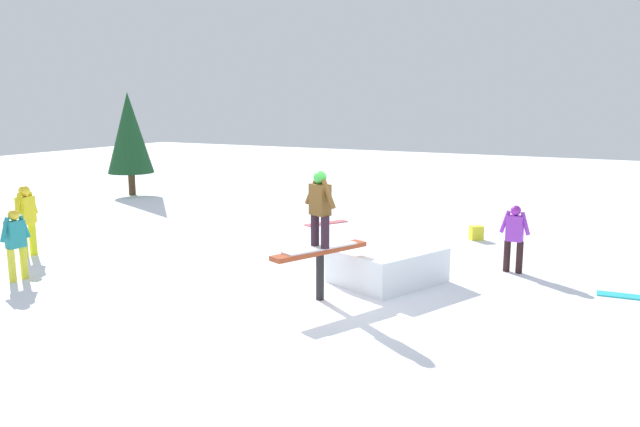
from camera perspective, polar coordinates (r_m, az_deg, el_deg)
name	(u,v)px	position (r m, az deg, el deg)	size (l,w,h in m)	color
ground_plane	(320,299)	(10.73, 0.00, -7.87)	(60.00, 60.00, 0.00)	white
rail_feature	(320,258)	(10.52, 0.00, -4.08)	(1.87, 0.99, 0.89)	black
snow_kicker_ramp	(387,265)	(11.71, 6.18, -4.70)	(1.80, 1.50, 0.65)	white
main_rider_on_rail	(320,211)	(10.35, 0.00, 0.27)	(1.41, 0.83, 1.32)	silver
bystander_purple	(514,235)	(12.76, 17.35, -1.89)	(0.21, 0.60, 1.34)	black
bystander_yellow	(26,217)	(14.82, -25.26, -0.29)	(0.71, 0.30, 1.55)	#CED21F
bystander_teal	(16,241)	(12.96, -26.05, -2.27)	(0.62, 0.21, 1.35)	yellow
loose_snowboard_coral	(326,223)	(17.15, 0.56, -0.89)	(1.28, 0.28, 0.02)	#E35C64
backpack_on_snow	(476,233)	(15.61, 14.09, -1.73)	(0.30, 0.22, 0.34)	yellow
pine_tree_near	(129,133)	(23.11, -17.05, 7.04)	(1.60, 1.60, 3.63)	#4C331E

